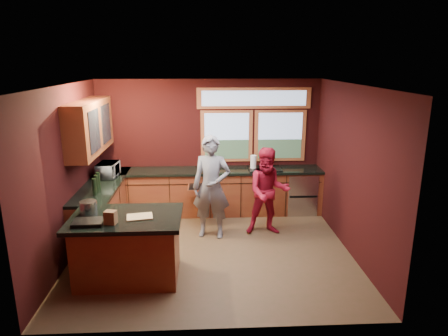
{
  "coord_description": "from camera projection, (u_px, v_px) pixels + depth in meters",
  "views": [
    {
      "loc": [
        -0.11,
        -6.04,
        3.07
      ],
      "look_at": [
        0.22,
        0.4,
        1.31
      ],
      "focal_mm": 32.0,
      "sensor_mm": 36.0,
      "label": 1
    }
  ],
  "objects": [
    {
      "name": "paper_towel",
      "position": [
        253.0,
        162.0,
        8.03
      ],
      "size": [
        0.12,
        0.12,
        0.28
      ],
      "primitive_type": "cylinder",
      "color": "white",
      "rests_on": "back_counter"
    },
    {
      "name": "floor",
      "position": [
        212.0,
        250.0,
        6.63
      ],
      "size": [
        4.5,
        4.5,
        0.0
      ],
      "primitive_type": "plane",
      "color": "brown",
      "rests_on": "ground"
    },
    {
      "name": "cutting_board",
      "position": [
        140.0,
        217.0,
        5.54
      ],
      "size": [
        0.39,
        0.31,
        0.02
      ],
      "primitive_type": "cube",
      "rotation": [
        0.0,
        0.0,
        0.18
      ],
      "color": "tan",
      "rests_on": "island"
    },
    {
      "name": "left_counter",
      "position": [
        104.0,
        208.0,
        7.23
      ],
      "size": [
        0.64,
        2.3,
        0.93
      ],
      "color": "maroon",
      "rests_on": "floor"
    },
    {
      "name": "person_grey",
      "position": [
        211.0,
        187.0,
        6.96
      ],
      "size": [
        0.74,
        0.56,
        1.83
      ],
      "primitive_type": "imported",
      "rotation": [
        0.0,
        0.0,
        -0.2
      ],
      "color": "slate",
      "rests_on": "floor"
    },
    {
      "name": "potted_plant",
      "position": [
        266.0,
        159.0,
        8.07
      ],
      "size": [
        0.36,
        0.31,
        0.4
      ],
      "primitive_type": "imported",
      "color": "#999999",
      "rests_on": "back_counter"
    },
    {
      "name": "paper_bag",
      "position": [
        111.0,
        217.0,
        5.31
      ],
      "size": [
        0.17,
        0.15,
        0.18
      ],
      "primitive_type": "cube",
      "rotation": [
        0.0,
        0.0,
        -0.21
      ],
      "color": "brown",
      "rests_on": "island"
    },
    {
      "name": "microwave",
      "position": [
        108.0,
        170.0,
        7.48
      ],
      "size": [
        0.37,
        0.52,
        0.27
      ],
      "primitive_type": "imported",
      "rotation": [
        0.0,
        0.0,
        1.5
      ],
      "color": "#999999",
      "rests_on": "left_counter"
    },
    {
      "name": "room_shell",
      "position": [
        174.0,
        141.0,
        6.44
      ],
      "size": [
        4.52,
        4.02,
        2.71
      ],
      "color": "black",
      "rests_on": "ground"
    },
    {
      "name": "person_red",
      "position": [
        268.0,
        192.0,
        7.1
      ],
      "size": [
        0.78,
        0.62,
        1.59
      ],
      "primitive_type": "imported",
      "rotation": [
        0.0,
        0.0,
        -0.02
      ],
      "color": "#A31329",
      "rests_on": "floor"
    },
    {
      "name": "back_counter",
      "position": [
        220.0,
        191.0,
        8.15
      ],
      "size": [
        4.5,
        0.64,
        0.93
      ],
      "color": "maroon",
      "rests_on": "floor"
    },
    {
      "name": "island",
      "position": [
        128.0,
        247.0,
        5.7
      ],
      "size": [
        1.55,
        1.05,
        0.95
      ],
      "color": "maroon",
      "rests_on": "floor"
    },
    {
      "name": "black_tray",
      "position": [
        88.0,
        222.0,
        5.31
      ],
      "size": [
        0.41,
        0.3,
        0.05
      ],
      "primitive_type": "cube",
      "rotation": [
        0.0,
        0.0,
        0.05
      ],
      "color": "black",
      "rests_on": "island"
    },
    {
      "name": "stock_pot",
      "position": [
        88.0,
        207.0,
        5.68
      ],
      "size": [
        0.24,
        0.24,
        0.18
      ],
      "primitive_type": "cylinder",
      "color": "#B1B1B5",
      "rests_on": "island"
    }
  ]
}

